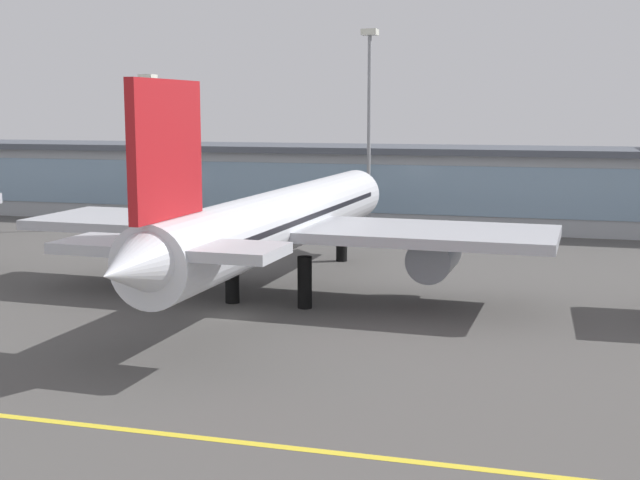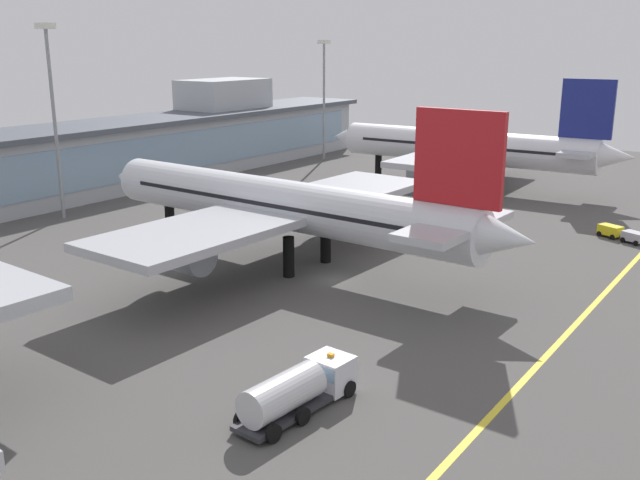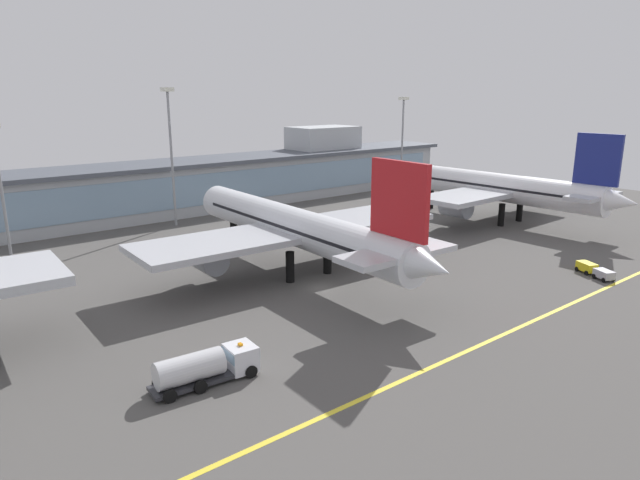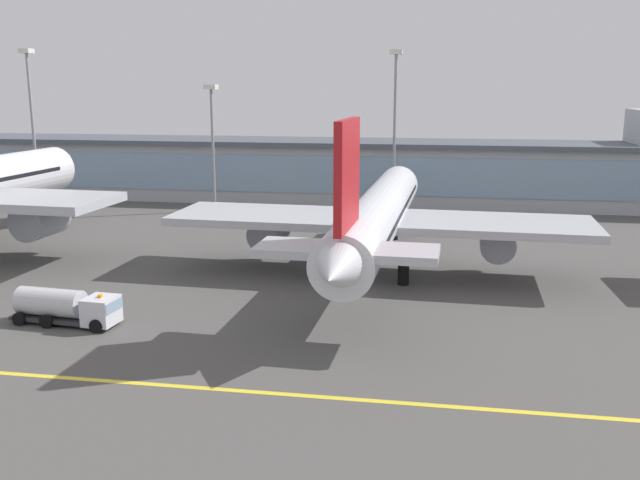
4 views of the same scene
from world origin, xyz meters
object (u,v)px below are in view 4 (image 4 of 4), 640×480
at_px(apron_light_mast_east, 31,105).
at_px(apron_light_mast_centre, 212,127).
at_px(fuel_tanker_truck, 69,306).
at_px(apron_light_mast_far_east, 395,108).
at_px(airliner_near_right, 378,217).

bearing_deg(apron_light_mast_east, apron_light_mast_centre, -0.24).
xyz_separation_m(fuel_tanker_truck, apron_light_mast_far_east, (22.55, 54.79, 14.24)).
height_order(fuel_tanker_truck, apron_light_mast_east, apron_light_mast_east).
height_order(airliner_near_right, apron_light_mast_east, apron_light_mast_east).
height_order(fuel_tanker_truck, apron_light_mast_centre, apron_light_mast_centre).
bearing_deg(fuel_tanker_truck, apron_light_mast_far_east, 72.26).
distance_m(airliner_near_right, fuel_tanker_truck, 30.64).
bearing_deg(apron_light_mast_far_east, fuel_tanker_truck, -112.37).
relative_size(apron_light_mast_centre, apron_light_mast_east, 0.78).
bearing_deg(apron_light_mast_far_east, airliner_near_right, -88.79).
bearing_deg(fuel_tanker_truck, apron_light_mast_centre, 99.91).
xyz_separation_m(apron_light_mast_east, apron_light_mast_far_east, (57.13, 2.24, -0.27)).
bearing_deg(airliner_near_right, apron_light_mast_far_east, 3.21).
distance_m(airliner_near_right, apron_light_mast_east, 67.45).
height_order(apron_light_mast_east, apron_light_mast_far_east, apron_light_mast_east).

